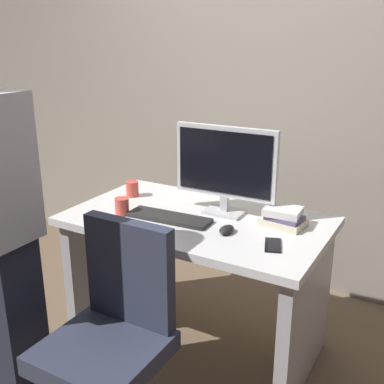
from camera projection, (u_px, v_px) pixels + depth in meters
ground_plane at (196, 342)px, 2.63m from camera, size 9.00×9.00×0.00m
wall_back at (272, 55)px, 2.95m from camera, size 6.40×0.10×3.00m
desk at (197, 260)px, 2.47m from camera, size 1.31×0.76×0.74m
office_chair at (112, 351)px, 1.88m from camera, size 0.52×0.52×0.94m
monitor at (225, 166)px, 2.36m from camera, size 0.54×0.15×0.46m
keyboard at (169, 218)px, 2.36m from camera, size 0.44×0.15×0.02m
mouse at (227, 230)px, 2.20m from camera, size 0.06×0.10×0.03m
cup_near_keyboard at (122, 206)px, 2.42m from camera, size 0.07×0.07×0.09m
cup_by_monitor at (132, 189)px, 2.70m from camera, size 0.07×0.07×0.09m
book_stack at (283, 218)px, 2.28m from camera, size 0.22×0.17×0.09m
cell_phone at (273, 245)px, 2.07m from camera, size 0.12×0.16×0.01m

